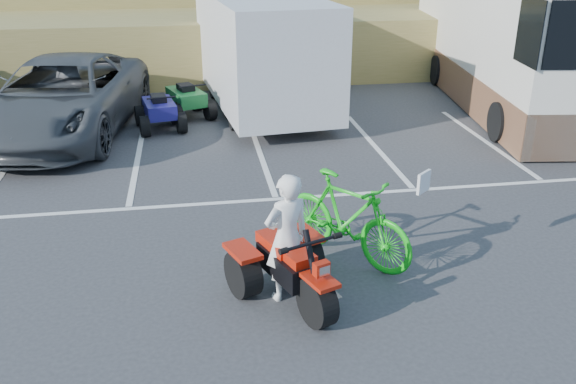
{
  "coord_description": "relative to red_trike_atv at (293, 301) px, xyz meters",
  "views": [
    {
      "loc": [
        -1.45,
        -7.9,
        4.64
      ],
      "look_at": [
        -0.1,
        0.42,
        1.0
      ],
      "focal_mm": 38.0,
      "sensor_mm": 36.0,
      "label": 1
    }
  ],
  "objects": [
    {
      "name": "ground",
      "position": [
        0.27,
        1.0,
        0.0
      ],
      "size": [
        100.0,
        100.0,
        0.0
      ],
      "primitive_type": "plane",
      "color": "#343437",
      "rests_on": "ground"
    },
    {
      "name": "parking_stripes",
      "position": [
        1.13,
        5.06,
        0.0
      ],
      "size": [
        28.0,
        5.16,
        0.01
      ],
      "color": "white",
      "rests_on": "ground"
    },
    {
      "name": "grass_embankment",
      "position": [
        0.27,
        16.48,
        1.42
      ],
      "size": [
        40.0,
        8.5,
        3.1
      ],
      "color": "olive",
      "rests_on": "ground"
    },
    {
      "name": "red_trike_atv",
      "position": [
        0.0,
        0.0,
        0.0
      ],
      "size": [
        1.85,
        2.1,
        1.13
      ],
      "primitive_type": null,
      "rotation": [
        0.0,
        0.0,
        0.37
      ],
      "color": "#AF1B0A",
      "rests_on": "ground"
    },
    {
      "name": "rider",
      "position": [
        -0.05,
        0.14,
        0.9
      ],
      "size": [
        0.77,
        0.64,
        1.8
      ],
      "primitive_type": "imported",
      "rotation": [
        0.0,
        0.0,
        3.51
      ],
      "color": "white",
      "rests_on": "ground"
    },
    {
      "name": "green_dirt_bike",
      "position": [
        0.99,
        1.03,
        0.68
      ],
      "size": [
        1.95,
        2.15,
        1.36
      ],
      "primitive_type": "imported",
      "rotation": [
        0.0,
        0.0,
        0.7
      ],
      "color": "#14BF19",
      "rests_on": "ground"
    },
    {
      "name": "grey_pickup",
      "position": [
        -4.25,
        8.2,
        0.91
      ],
      "size": [
        4.01,
        6.93,
        1.82
      ],
      "primitive_type": "imported",
      "rotation": [
        0.0,
        0.0,
        -0.16
      ],
      "color": "#414548",
      "rests_on": "ground"
    },
    {
      "name": "cargo_trailer",
      "position": [
        0.79,
        9.58,
        1.66
      ],
      "size": [
        3.29,
        6.79,
        3.06
      ],
      "rotation": [
        0.0,
        0.0,
        0.1
      ],
      "color": "silver",
      "rests_on": "ground"
    },
    {
      "name": "rv_motorhome",
      "position": [
        7.69,
        9.38,
        1.63
      ],
      "size": [
        4.02,
        10.7,
        3.75
      ],
      "rotation": [
        0.0,
        0.0,
        -0.13
      ],
      "color": "silver",
      "rests_on": "ground"
    },
    {
      "name": "quad_atv_blue",
      "position": [
        -1.99,
        8.19,
        0.0
      ],
      "size": [
        1.35,
        1.65,
        0.97
      ],
      "primitive_type": null,
      "rotation": [
        0.0,
        0.0,
        0.18
      ],
      "color": "navy",
      "rests_on": "ground"
    },
    {
      "name": "quad_atv_green",
      "position": [
        -1.31,
        9.14,
        0.0
      ],
      "size": [
        1.57,
        1.81,
        1.0
      ],
      "primitive_type": null,
      "rotation": [
        0.0,
        0.0,
        0.33
      ],
      "color": "#155D26",
      "rests_on": "ground"
    }
  ]
}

